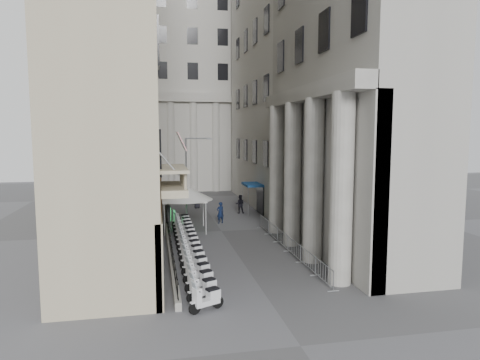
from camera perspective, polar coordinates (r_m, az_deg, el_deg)
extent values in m
plane|color=#474749|center=(17.27, 8.09, -21.08)|extent=(120.00, 120.00, 0.00)
cube|color=#B5AA8B|center=(37.62, -15.46, 20.04)|extent=(5.00, 36.00, 34.00)
cube|color=#A5A39B|center=(50.16, 4.11, 22.58)|extent=(5.00, 20.00, 44.00)
cube|color=#A5A39B|center=(63.05, -6.71, 12.70)|extent=(22.00, 10.00, 30.00)
cylinder|color=silver|center=(33.51, -10.05, -5.28)|extent=(0.06, 0.06, 2.51)
cylinder|color=silver|center=(33.73, -4.59, -5.12)|extent=(0.06, 0.06, 2.51)
cylinder|color=silver|center=(36.65, -10.17, -4.28)|extent=(0.06, 0.06, 2.51)
cylinder|color=silver|center=(36.85, -5.18, -4.15)|extent=(0.06, 0.06, 2.51)
cube|color=silver|center=(34.92, -7.53, -2.57)|extent=(3.43, 3.43, 0.14)
cone|color=silver|center=(34.84, -7.54, -1.65)|extent=(4.57, 4.57, 1.14)
cylinder|color=gray|center=(37.86, -7.18, -0.12)|extent=(0.16, 0.16, 7.45)
cylinder|color=gray|center=(37.89, -5.60, 5.56)|extent=(2.23, 0.45, 0.12)
cube|color=gray|center=(38.15, -4.10, 5.50)|extent=(0.49, 0.27, 0.14)
cube|color=black|center=(36.23, -9.58, -4.82)|extent=(0.40, 0.96, 1.98)
cube|color=#19E54C|center=(36.21, -9.35, -4.47)|extent=(0.13, 0.71, 1.10)
imported|color=black|center=(37.73, -2.64, -4.37)|extent=(0.80, 0.66, 1.89)
imported|color=black|center=(42.32, -0.01, -3.23)|extent=(1.03, 0.88, 1.84)
imported|color=black|center=(45.33, -5.75, -2.75)|extent=(0.82, 0.56, 1.63)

